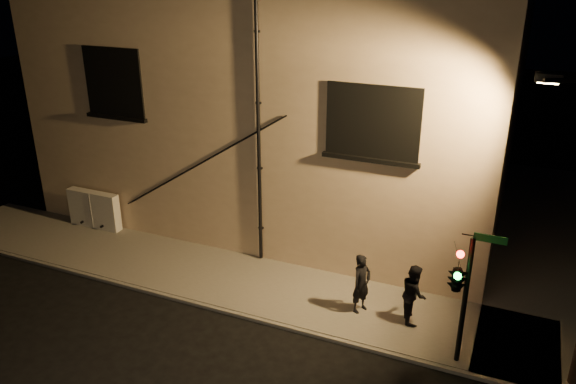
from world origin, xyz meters
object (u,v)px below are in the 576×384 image
at_px(utility_cabinet, 94,209).
at_px(pedestrian_a, 361,283).
at_px(pedestrian_b, 414,293).
at_px(traffic_signal, 458,277).

distance_m(utility_cabinet, pedestrian_a, 10.36).
bearing_deg(utility_cabinet, pedestrian_a, -7.29).
distance_m(pedestrian_b, traffic_signal, 2.28).
bearing_deg(pedestrian_a, traffic_signal, -89.35).
bearing_deg(pedestrian_a, utility_cabinet, 108.78).
height_order(utility_cabinet, pedestrian_a, pedestrian_a).
distance_m(utility_cabinet, pedestrian_b, 11.72).
bearing_deg(traffic_signal, pedestrian_b, 130.91).
height_order(utility_cabinet, pedestrian_b, pedestrian_b).
bearing_deg(utility_cabinet, pedestrian_b, -5.88).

